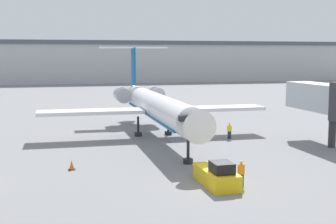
{
  "coord_description": "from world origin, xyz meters",
  "views": [
    {
      "loc": [
        -10.39,
        -27.76,
        8.57
      ],
      "look_at": [
        0.0,
        13.41,
        3.36
      ],
      "focal_mm": 50.0,
      "sensor_mm": 36.0,
      "label": 1
    }
  ],
  "objects_px": {
    "traffic_cone_left": "(72,165)",
    "jet_bridge": "(324,98)",
    "worker_near_tug": "(241,173)",
    "pushback_tug": "(217,175)",
    "worker_by_wing": "(229,131)",
    "airplane_main": "(154,104)"
  },
  "relations": [
    {
      "from": "worker_near_tug",
      "to": "pushback_tug",
      "type": "bearing_deg",
      "value": 150.36
    },
    {
      "from": "pushback_tug",
      "to": "jet_bridge",
      "type": "bearing_deg",
      "value": 36.58
    },
    {
      "from": "worker_by_wing",
      "to": "pushback_tug",
      "type": "bearing_deg",
      "value": -114.34
    },
    {
      "from": "airplane_main",
      "to": "worker_by_wing",
      "type": "xyz_separation_m",
      "value": [
        7.11,
        -3.54,
        -2.55
      ]
    },
    {
      "from": "worker_near_tug",
      "to": "jet_bridge",
      "type": "xyz_separation_m",
      "value": [
        13.46,
        11.81,
        3.51
      ]
    },
    {
      "from": "pushback_tug",
      "to": "airplane_main",
      "type": "bearing_deg",
      "value": 89.84
    },
    {
      "from": "worker_by_wing",
      "to": "jet_bridge",
      "type": "bearing_deg",
      "value": -32.03
    },
    {
      "from": "worker_near_tug",
      "to": "worker_by_wing",
      "type": "xyz_separation_m",
      "value": [
        5.77,
        16.62,
        -0.06
      ]
    },
    {
      "from": "pushback_tug",
      "to": "worker_near_tug",
      "type": "xyz_separation_m",
      "value": [
        1.39,
        -0.79,
        0.27
      ]
    },
    {
      "from": "worker_by_wing",
      "to": "traffic_cone_left",
      "type": "bearing_deg",
      "value": -150.43
    },
    {
      "from": "worker_near_tug",
      "to": "jet_bridge",
      "type": "distance_m",
      "value": 18.25
    },
    {
      "from": "airplane_main",
      "to": "worker_by_wing",
      "type": "distance_m",
      "value": 8.34
    },
    {
      "from": "pushback_tug",
      "to": "worker_by_wing",
      "type": "distance_m",
      "value": 17.37
    },
    {
      "from": "pushback_tug",
      "to": "traffic_cone_left",
      "type": "xyz_separation_m",
      "value": [
        -9.11,
        6.59,
        -0.3
      ]
    },
    {
      "from": "traffic_cone_left",
      "to": "jet_bridge",
      "type": "distance_m",
      "value": 24.71
    },
    {
      "from": "worker_by_wing",
      "to": "traffic_cone_left",
      "type": "relative_size",
      "value": 2.29
    },
    {
      "from": "airplane_main",
      "to": "worker_near_tug",
      "type": "relative_size",
      "value": 17.2
    },
    {
      "from": "airplane_main",
      "to": "worker_by_wing",
      "type": "relative_size",
      "value": 18.27
    },
    {
      "from": "worker_near_tug",
      "to": "worker_by_wing",
      "type": "bearing_deg",
      "value": 70.84
    },
    {
      "from": "traffic_cone_left",
      "to": "jet_bridge",
      "type": "relative_size",
      "value": 0.08
    },
    {
      "from": "worker_by_wing",
      "to": "jet_bridge",
      "type": "height_order",
      "value": "jet_bridge"
    },
    {
      "from": "worker_near_tug",
      "to": "jet_bridge",
      "type": "relative_size",
      "value": 0.19
    }
  ]
}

